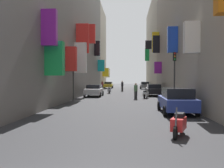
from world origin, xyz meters
TOP-DOWN VIEW (x-y plane):
  - ground_plane at (0.00, 30.00)m, footprint 140.00×140.00m
  - building_left_mid_a at (-7.99, 34.45)m, footprint 7.37×25.19m
  - building_left_mid_b at (-7.99, 53.53)m, footprint 7.32×12.95m
  - building_right_mid_a at (7.99, 22.70)m, footprint 6.98×27.16m
  - building_right_mid_b at (8.00, 48.14)m, footprint 7.18×23.73m
  - parked_car_yellow at (-3.82, 52.10)m, footprint 1.97×4.37m
  - parked_car_blue at (3.65, 12.13)m, footprint 1.99×4.37m
  - parked_car_grey at (3.95, 48.44)m, footprint 1.92×4.10m
  - parked_car_silver at (-3.49, 26.63)m, footprint 2.00×4.30m
  - parked_car_black at (3.78, 28.31)m, footprint 1.94×4.44m
  - scooter_white at (2.51, 23.96)m, footprint 0.72×1.95m
  - scooter_silver at (-2.15, 32.96)m, footprint 0.60×1.88m
  - scooter_red at (2.56, 5.80)m, footprint 0.77×1.69m
  - pedestrian_crossing at (-0.40, 38.68)m, footprint 0.43×0.43m
  - pedestrian_near_left at (-3.98, 40.89)m, footprint 0.53×0.53m
  - pedestrian_near_right at (1.41, 22.95)m, footprint 0.53×0.53m
  - traffic_light_near_corner at (-4.65, 20.38)m, footprint 0.26×0.34m
  - traffic_light_far_corner at (4.64, 18.59)m, footprint 0.26×0.34m

SIDE VIEW (x-z plane):
  - ground_plane at x=0.00m, z-range 0.00..0.00m
  - scooter_red at x=2.56m, z-range -0.10..1.03m
  - scooter_silver at x=-2.15m, z-range -0.10..1.03m
  - scooter_white at x=2.51m, z-range -0.10..1.03m
  - parked_car_silver at x=-3.49m, z-range 0.05..1.45m
  - parked_car_yellow at x=-3.82m, z-range 0.05..1.45m
  - parked_car_black at x=3.78m, z-range 0.04..1.49m
  - parked_car_grey at x=3.95m, z-range 0.04..1.51m
  - parked_car_blue at x=3.65m, z-range 0.03..1.60m
  - pedestrian_near_right at x=1.41m, z-range 0.00..1.68m
  - pedestrian_near_left at x=-3.98m, z-range 0.00..1.78m
  - pedestrian_crossing at x=-0.40m, z-range 0.00..1.78m
  - traffic_light_near_corner at x=-4.65m, z-range 0.79..5.17m
  - traffic_light_far_corner at x=4.64m, z-range 0.79..5.23m
  - building_right_mid_a at x=7.99m, z-range 0.00..13.94m
  - building_right_mid_b at x=8.00m, z-range 0.00..17.16m
  - building_left_mid_b at x=-7.99m, z-range -0.01..17.47m
  - building_left_mid_a at x=-7.99m, z-range -0.01..17.53m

